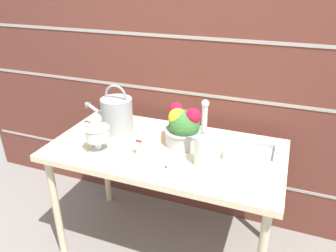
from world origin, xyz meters
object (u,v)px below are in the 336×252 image
at_px(glass_decanter, 203,145).
at_px(figurine_vase, 140,146).
at_px(wire_tray, 250,153).
at_px(crystal_pedestal_bowl, 97,136).
at_px(flower_planter, 184,127).
at_px(watering_can, 117,114).

relative_size(glass_decanter, figurine_vase, 2.27).
height_order(glass_decanter, wire_tray, glass_decanter).
distance_m(crystal_pedestal_bowl, figurine_vase, 0.25).
height_order(crystal_pedestal_bowl, wire_tray, crystal_pedestal_bowl).
xyz_separation_m(flower_planter, figurine_vase, (-0.17, -0.22, -0.04)).
bearing_deg(watering_can, crystal_pedestal_bowl, -84.98).
bearing_deg(wire_tray, glass_decanter, -139.77).
xyz_separation_m(glass_decanter, wire_tray, (0.22, 0.18, -0.10)).
relative_size(watering_can, figurine_vase, 2.13).
xyz_separation_m(crystal_pedestal_bowl, flower_planter, (0.42, 0.24, 0.01)).
height_order(watering_can, wire_tray, watering_can).
bearing_deg(flower_planter, crystal_pedestal_bowl, -150.10).
distance_m(figurine_vase, wire_tray, 0.60).
xyz_separation_m(flower_planter, glass_decanter, (0.16, -0.17, 0.01)).
height_order(watering_can, figurine_vase, watering_can).
height_order(glass_decanter, figurine_vase, glass_decanter).
distance_m(glass_decanter, wire_tray, 0.30).
height_order(watering_can, glass_decanter, glass_decanter).
bearing_deg(crystal_pedestal_bowl, flower_planter, 29.90).
distance_m(watering_can, wire_tray, 0.82).
xyz_separation_m(watering_can, crystal_pedestal_bowl, (0.02, -0.26, -0.02)).
relative_size(flower_planter, figurine_vase, 1.52).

